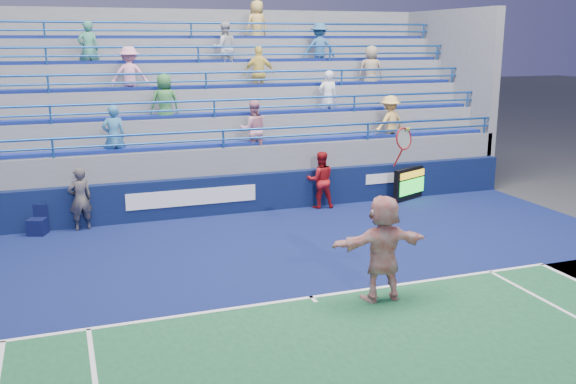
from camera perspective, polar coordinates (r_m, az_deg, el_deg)
name	(u,v)px	position (r m, az deg, el deg)	size (l,w,h in m)	color
ground	(311,298)	(12.47, 2.09, -9.42)	(120.00, 120.00, 0.00)	#333538
sponsor_wall	(227,195)	(18.20, -5.49, -0.25)	(18.00, 0.32, 1.10)	#091936
bleacher_stand	(197,140)	(21.61, -8.05, 4.56)	(18.00, 5.61, 6.13)	slate
serve_speed_board	(410,184)	(20.07, 10.79, 0.74)	(1.39, 0.75, 1.01)	black
judge_chair	(38,225)	(17.44, -21.38, -2.79)	(0.55, 0.56, 0.76)	#0B1037
tennis_player	(383,248)	(12.18, 8.43, -4.93)	(1.93, 0.68, 3.29)	white
line_judge	(80,199)	(17.34, -17.99, -0.60)	(0.61, 0.40, 1.66)	#121633
ball_girl	(320,180)	(18.71, 2.90, 1.08)	(0.81, 0.63, 1.68)	#A41217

